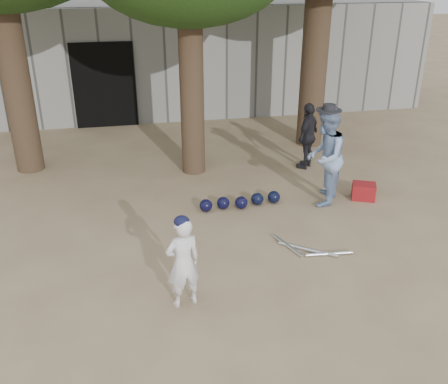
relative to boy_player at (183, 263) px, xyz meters
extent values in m
plane|color=#937C5E|center=(0.18, 0.26, -0.62)|extent=(70.00, 70.00, 0.00)
imported|color=white|center=(0.00, 0.00, 0.00)|extent=(0.51, 0.39, 1.24)
imported|color=#829EC9|center=(2.85, 2.48, 0.27)|extent=(1.02, 1.08, 1.77)
imported|color=black|center=(3.17, 4.19, 0.09)|extent=(0.82, 0.83, 1.41)
cube|color=#A41524|center=(3.68, 2.47, -0.47)|extent=(0.51, 0.46, 0.30)
cube|color=gray|center=(0.18, 8.26, 0.88)|extent=(16.00, 0.35, 3.00)
cube|color=black|center=(-1.02, 8.06, 0.48)|extent=(1.60, 0.08, 2.20)
cube|color=slate|center=(0.18, 10.76, 0.88)|extent=(16.00, 5.00, 3.00)
sphere|color=black|center=(0.71, 2.54, -0.50)|extent=(0.23, 0.23, 0.23)
sphere|color=black|center=(1.03, 2.57, -0.50)|extent=(0.23, 0.23, 0.23)
sphere|color=black|center=(1.35, 2.53, -0.50)|extent=(0.23, 0.23, 0.23)
sphere|color=black|center=(1.67, 2.61, -0.50)|extent=(0.23, 0.23, 0.23)
sphere|color=black|center=(1.99, 2.63, -0.50)|extent=(0.23, 0.23, 0.23)
cylinder|color=#BABBC1|center=(1.74, 1.08, -0.59)|extent=(0.29, 0.70, 0.06)
cylinder|color=#BABBC1|center=(1.92, 0.96, -0.59)|extent=(0.60, 0.49, 0.06)
cylinder|color=#BABBC1|center=(2.10, 0.84, -0.59)|extent=(0.61, 0.47, 0.06)
cylinder|color=#BABBC1|center=(2.28, 0.72, -0.59)|extent=(0.72, 0.12, 0.06)
cylinder|color=brown|center=(-2.62, 5.26, 2.13)|extent=(0.56, 0.56, 5.50)
cylinder|color=brown|center=(0.78, 4.46, 1.88)|extent=(0.48, 0.48, 5.00)
cylinder|color=brown|center=(3.78, 5.66, 2.28)|extent=(0.60, 0.60, 5.80)
camera|label=1|loc=(-0.55, -5.27, 3.41)|focal=40.00mm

